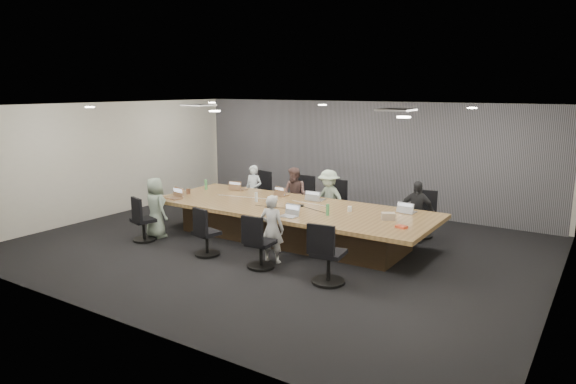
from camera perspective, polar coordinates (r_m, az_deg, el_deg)
The scene contains 39 objects.
floor at distance 10.42m, azimuth -1.20°, elevation -6.04°, with size 10.00×8.00×0.00m, color black.
ceiling at distance 9.94m, azimuth -1.27°, elevation 9.54°, with size 10.00×8.00×0.00m, color white.
wall_back at distance 13.55m, azimuth 8.30°, elevation 4.01°, with size 10.00×2.80×0.00m, color beige.
wall_front at distance 7.21m, azimuth -19.35°, elevation -3.15°, with size 10.00×2.80×0.00m, color beige.
wall_left at distance 13.51m, azimuth -19.13°, elevation 3.47°, with size 8.00×2.80×0.00m, color beige.
wall_right at distance 8.43m, azimuth 28.22°, elevation -1.81°, with size 8.00×2.80×0.00m, color beige.
curtain at distance 13.48m, azimuth 8.16°, elevation 3.97°, with size 9.80×0.04×2.80m, color slate.
conference_table at distance 10.71m, azimuth 0.29°, elevation -3.31°, with size 6.00×2.20×0.74m.
chair_0 at distance 13.14m, azimuth -2.92°, elevation -0.39°, with size 0.59×0.59×0.87m, color black, non-canonical shape.
chair_1 at distance 12.49m, azimuth 1.61°, elevation -1.03°, with size 0.58×0.58×0.86m, color black, non-canonical shape.
chair_2 at distance 12.06m, azimuth 5.30°, elevation -1.59°, with size 0.56×0.56×0.84m, color black, non-canonical shape.
chair_3 at distance 11.30m, azimuth 14.58°, elevation -2.96°, with size 0.53×0.53×0.78m, color black, non-canonical shape.
chair_4 at distance 11.09m, azimuth -15.75°, elevation -3.42°, with size 0.50×0.50×0.74m, color black, non-canonical shape.
chair_5 at distance 9.89m, azimuth -9.01°, elevation -4.94°, with size 0.50×0.50×0.73m, color black, non-canonical shape.
chair_6 at distance 9.12m, azimuth -3.03°, elevation -6.12°, with size 0.52×0.52×0.77m, color black, non-canonical shape.
chair_7 at distance 8.42m, azimuth 4.53°, elevation -7.32°, with size 0.58×0.58×0.86m, color black, non-canonical shape.
person_0 at distance 12.83m, azimuth -3.84°, elevation 0.19°, with size 0.46×0.30×1.26m, color silver.
laptop_0 at distance 12.38m, azimuth -5.37°, elevation 0.32°, with size 0.34×0.23×0.02m, color #8C6647.
person_1 at distance 12.15m, azimuth 0.76°, elevation -0.32°, with size 0.63×0.49×1.30m, color brown.
laptop_1 at distance 11.68m, azimuth -0.67°, elevation -0.31°, with size 0.30×0.21×0.02m, color #8C6647.
person_2 at distance 11.70m, azimuth 4.53°, elevation -0.75°, with size 0.86×0.49×1.33m, color #A8C0A8.
laptop_2 at distance 11.21m, azimuth 3.20°, elevation -0.83°, with size 0.36×0.25×0.02m, color #B2B2B7.
person_3 at distance 10.91m, azimuth 14.07°, elevation -2.09°, with size 0.75×0.31×1.28m, color #232426.
laptop_3 at distance 10.38m, azimuth 13.11°, elevation -2.12°, with size 0.34×0.23×0.02m, color #B2B2B7.
person_4 at distance 11.25m, azimuth -14.50°, elevation -1.69°, with size 0.63×0.41×1.29m, color gray.
laptop_4 at distance 11.59m, azimuth -12.54°, elevation -0.68°, with size 0.33×0.23×0.02m, color #8C6647.
person_6 at distance 9.32m, azimuth -1.79°, elevation -4.13°, with size 0.46×0.30×1.26m, color #B7B7B7.
laptop_6 at distance 9.73m, azimuth 0.05°, elevation -2.72°, with size 0.32×0.22×0.02m, color #B2B2B7.
bottle_green_left at distance 12.47m, azimuth -9.11°, elevation 0.82°, with size 0.07×0.07×0.24m, color #4B9C5A.
bottle_green_right at distance 9.83m, azimuth 4.43°, elevation -1.98°, with size 0.06×0.06×0.23m, color #4B9C5A.
bottle_clear at distance 11.00m, azimuth -3.55°, elevation -0.56°, with size 0.06×0.06×0.21m, color silver.
cup_white_far at distance 11.10m, azimuth -1.39°, elevation -0.72°, with size 0.08×0.08×0.10m, color white.
cup_white_near at distance 10.22m, azimuth 6.88°, elevation -1.87°, with size 0.08×0.08×0.10m, color white.
mug_brown at distance 12.05m, azimuth -11.02°, elevation 0.08°, with size 0.09×0.09×0.12m, color brown.
mic_left at distance 10.60m, azimuth -1.69°, elevation -1.52°, with size 0.14×0.09×0.03m, color black.
mic_right at distance 10.59m, azimuth 1.34°, elevation -1.52°, with size 0.15×0.10×0.03m, color black.
stapler at distance 10.41m, azimuth -2.00°, elevation -1.66°, with size 0.17×0.04×0.06m, color black.
canvas_bag at distance 9.69m, azimuth 11.08°, elevation -2.66°, with size 0.25×0.15×0.13m, color #B8A48E.
snack_packet at distance 9.18m, azimuth 12.49°, elevation -3.80°, with size 0.19×0.13×0.04m, color #CE4627.
Camera 1 is at (5.57, -8.23, 3.14)m, focal length 32.00 mm.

